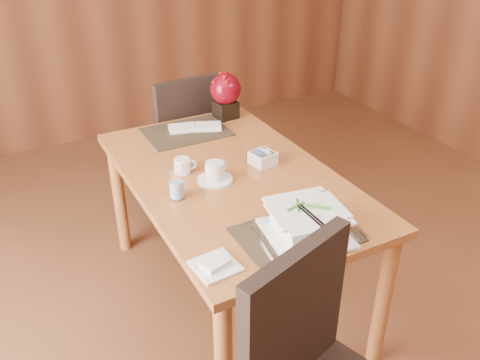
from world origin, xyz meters
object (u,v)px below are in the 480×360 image
coffee_cup (215,173)px  berry_decor (225,93)px  dining_table (232,192)px  soup_setting (307,223)px  bread_plate (215,266)px  far_chair (182,137)px  creamer_jug (182,166)px  water_glass (176,183)px  sugar_caddy (263,158)px

coffee_cup → berry_decor: size_ratio=0.62×
dining_table → soup_setting: bearing=-87.0°
soup_setting → berry_decor: berry_decor is taller
soup_setting → bread_plate: soup_setting is taller
soup_setting → dining_table: bearing=101.6°
far_chair → soup_setting: bearing=81.2°
far_chair → creamer_jug: bearing=63.2°
water_glass → berry_decor: bearing=50.4°
dining_table → water_glass: water_glass is taller
soup_setting → bread_plate: bearing=-170.5°
water_glass → far_chair: size_ratio=0.16×
berry_decor → water_glass: bearing=-129.6°
far_chair → coffee_cup: bearing=72.0°
berry_decor → sugar_caddy: bearing=-99.7°
coffee_cup → far_chair: size_ratio=0.17×
bread_plate → water_glass: bearing=83.8°
dining_table → bread_plate: (-0.36, -0.58, 0.10)m
dining_table → water_glass: 0.36m
soup_setting → creamer_jug: 0.74m
coffee_cup → far_chair: bearing=77.7°
dining_table → far_chair: (0.11, 0.93, -0.11)m
bread_plate → coffee_cup: bearing=64.7°
coffee_cup → bread_plate: 0.62m
soup_setting → bread_plate: (-0.39, -0.01, -0.06)m
dining_table → soup_setting: 0.59m
soup_setting → coffee_cup: (-0.12, 0.56, -0.02)m
bread_plate → berry_decor: bearing=62.0°
sugar_caddy → bread_plate: (-0.55, -0.60, -0.03)m
water_glass → berry_decor: 0.94m
dining_table → water_glass: size_ratio=9.82×
coffee_cup → sugar_caddy: bearing=7.9°
sugar_caddy → far_chair: bearing=94.5°
dining_table → berry_decor: berry_decor is taller
soup_setting → bread_plate: 0.40m
coffee_cup → bread_plate: size_ratio=1.09×
coffee_cup → creamer_jug: size_ratio=1.68×
creamer_jug → berry_decor: berry_decor is taller
soup_setting → far_chair: far_chair is taller
creamer_jug → sugar_caddy: bearing=4.9°
coffee_cup → creamer_jug: bearing=124.9°
creamer_jug → soup_setting: bearing=-51.4°
soup_setting → water_glass: (-0.34, 0.50, 0.02)m
berry_decor → bread_plate: berry_decor is taller
creamer_jug → sugar_caddy: 0.40m
coffee_cup → berry_decor: bearing=59.8°
dining_table → creamer_jug: creamer_jug is taller
sugar_caddy → berry_decor: bearing=80.3°
bread_plate → creamer_jug: bearing=77.0°
berry_decor → bread_plate: (-0.65, -1.22, -0.15)m
soup_setting → sugar_caddy: 0.62m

